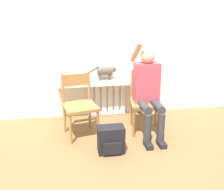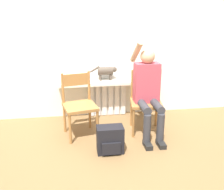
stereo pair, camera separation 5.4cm
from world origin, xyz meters
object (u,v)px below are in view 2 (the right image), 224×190
(chair_right, at_px, (146,101))
(person, at_px, (148,88))
(backpack, at_px, (110,140))
(chair_left, at_px, (79,104))
(cat, at_px, (106,71))

(chair_right, xyz_separation_m, person, (-0.01, -0.11, 0.22))
(person, distance_m, backpack, 0.89)
(chair_left, relative_size, person, 0.65)
(chair_left, height_order, person, person)
(chair_right, distance_m, person, 0.24)
(cat, relative_size, backpack, 1.27)
(chair_right, xyz_separation_m, cat, (-0.49, 0.59, 0.31))
(person, bearing_deg, cat, 124.93)
(chair_left, height_order, backpack, chair_left)
(chair_right, bearing_deg, chair_left, -171.68)
(chair_left, height_order, chair_right, same)
(person, distance_m, cat, 0.86)
(chair_right, bearing_deg, cat, 138.17)
(chair_right, bearing_deg, backpack, -128.83)
(chair_left, bearing_deg, chair_right, -12.32)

